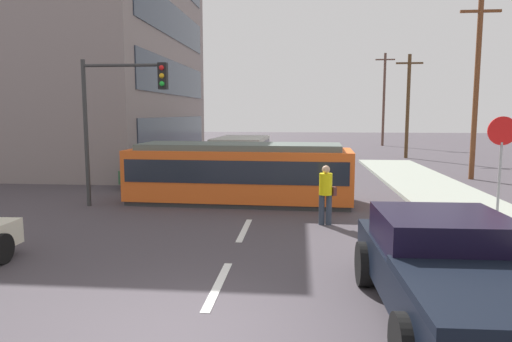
{
  "coord_description": "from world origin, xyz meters",
  "views": [
    {
      "loc": [
        1.45,
        -5.97,
        3.1
      ],
      "look_at": [
        0.01,
        9.08,
        1.21
      ],
      "focal_mm": 32.45,
      "sensor_mm": 36.0,
      "label": 1
    }
  ],
  "objects_px": {
    "parked_sedan_mid": "(155,169)",
    "utility_pole_mid": "(476,86)",
    "utility_pole_far": "(408,104)",
    "streetcar_tram": "(240,172)",
    "pedestrian_crossing": "(326,191)",
    "stop_sign": "(501,148)",
    "pickup_truck_parked": "(451,271)",
    "utility_pole_distant": "(384,98)",
    "traffic_light_mast": "(118,104)",
    "city_bus": "(241,152)"
  },
  "relations": [
    {
      "from": "stop_sign",
      "to": "traffic_light_mast",
      "type": "xyz_separation_m",
      "value": [
        -11.22,
        1.94,
        1.21
      ]
    },
    {
      "from": "city_bus",
      "to": "traffic_light_mast",
      "type": "bearing_deg",
      "value": -106.34
    },
    {
      "from": "stop_sign",
      "to": "utility_pole_mid",
      "type": "bearing_deg",
      "value": 74.11
    },
    {
      "from": "pickup_truck_parked",
      "to": "stop_sign",
      "type": "distance_m",
      "value": 6.87
    },
    {
      "from": "streetcar_tram",
      "to": "city_bus",
      "type": "relative_size",
      "value": 1.51
    },
    {
      "from": "utility_pole_far",
      "to": "streetcar_tram",
      "type": "bearing_deg",
      "value": -118.95
    },
    {
      "from": "traffic_light_mast",
      "to": "utility_pole_mid",
      "type": "distance_m",
      "value": 16.07
    },
    {
      "from": "streetcar_tram",
      "to": "utility_pole_distant",
      "type": "relative_size",
      "value": 0.89
    },
    {
      "from": "city_bus",
      "to": "utility_pole_distant",
      "type": "xyz_separation_m",
      "value": [
        10.99,
        21.03,
        3.49
      ]
    },
    {
      "from": "parked_sedan_mid",
      "to": "utility_pole_mid",
      "type": "xyz_separation_m",
      "value": [
        14.5,
        2.71,
        3.71
      ]
    },
    {
      "from": "traffic_light_mast",
      "to": "utility_pole_far",
      "type": "bearing_deg",
      "value": 53.9
    },
    {
      "from": "pickup_truck_parked",
      "to": "parked_sedan_mid",
      "type": "xyz_separation_m",
      "value": [
        -8.64,
        13.04,
        -0.18
      ]
    },
    {
      "from": "city_bus",
      "to": "traffic_light_mast",
      "type": "height_order",
      "value": "traffic_light_mast"
    },
    {
      "from": "pedestrian_crossing",
      "to": "parked_sedan_mid",
      "type": "height_order",
      "value": "pedestrian_crossing"
    },
    {
      "from": "pedestrian_crossing",
      "to": "stop_sign",
      "type": "xyz_separation_m",
      "value": [
        4.58,
        -0.03,
        1.25
      ]
    },
    {
      "from": "pedestrian_crossing",
      "to": "parked_sedan_mid",
      "type": "distance_m",
      "value": 10.03
    },
    {
      "from": "streetcar_tram",
      "to": "traffic_light_mast",
      "type": "bearing_deg",
      "value": -163.31
    },
    {
      "from": "utility_pole_far",
      "to": "utility_pole_distant",
      "type": "distance_m",
      "value": 12.48
    },
    {
      "from": "pedestrian_crossing",
      "to": "utility_pole_distant",
      "type": "distance_m",
      "value": 33.52
    },
    {
      "from": "pickup_truck_parked",
      "to": "utility_pole_distant",
      "type": "distance_m",
      "value": 39.16
    },
    {
      "from": "streetcar_tram",
      "to": "pickup_truck_parked",
      "type": "relative_size",
      "value": 1.54
    },
    {
      "from": "utility_pole_mid",
      "to": "streetcar_tram",
      "type": "bearing_deg",
      "value": -146.72
    },
    {
      "from": "city_bus",
      "to": "stop_sign",
      "type": "xyz_separation_m",
      "value": [
        8.41,
        -11.55,
        1.15
      ]
    },
    {
      "from": "pickup_truck_parked",
      "to": "stop_sign",
      "type": "bearing_deg",
      "value": 62.8
    },
    {
      "from": "city_bus",
      "to": "utility_pole_far",
      "type": "height_order",
      "value": "utility_pole_far"
    },
    {
      "from": "streetcar_tram",
      "to": "pedestrian_crossing",
      "type": "height_order",
      "value": "streetcar_tram"
    },
    {
      "from": "parked_sedan_mid",
      "to": "utility_pole_mid",
      "type": "relative_size",
      "value": 0.49
    },
    {
      "from": "pickup_truck_parked",
      "to": "utility_pole_distant",
      "type": "relative_size",
      "value": 0.58
    },
    {
      "from": "traffic_light_mast",
      "to": "utility_pole_distant",
      "type": "bearing_deg",
      "value": 65.75
    },
    {
      "from": "pedestrian_crossing",
      "to": "traffic_light_mast",
      "type": "distance_m",
      "value": 7.34
    },
    {
      "from": "utility_pole_distant",
      "to": "pedestrian_crossing",
      "type": "bearing_deg",
      "value": -102.4
    },
    {
      "from": "parked_sedan_mid",
      "to": "stop_sign",
      "type": "relative_size",
      "value": 1.42
    },
    {
      "from": "pedestrian_crossing",
      "to": "utility_pole_distant",
      "type": "height_order",
      "value": "utility_pole_distant"
    },
    {
      "from": "utility_pole_mid",
      "to": "pickup_truck_parked",
      "type": "bearing_deg",
      "value": -110.39
    },
    {
      "from": "city_bus",
      "to": "parked_sedan_mid",
      "type": "bearing_deg",
      "value": -126.42
    },
    {
      "from": "parked_sedan_mid",
      "to": "streetcar_tram",
      "type": "bearing_deg",
      "value": -42.44
    },
    {
      "from": "pedestrian_crossing",
      "to": "traffic_light_mast",
      "type": "relative_size",
      "value": 0.35
    },
    {
      "from": "city_bus",
      "to": "parked_sedan_mid",
      "type": "xyz_separation_m",
      "value": [
        -3.31,
        -4.49,
        -0.43
      ]
    },
    {
      "from": "stop_sign",
      "to": "utility_pole_mid",
      "type": "height_order",
      "value": "utility_pole_mid"
    },
    {
      "from": "traffic_light_mast",
      "to": "city_bus",
      "type": "bearing_deg",
      "value": 73.66
    },
    {
      "from": "pedestrian_crossing",
      "to": "streetcar_tram",
      "type": "bearing_deg",
      "value": 132.45
    },
    {
      "from": "utility_pole_far",
      "to": "utility_pole_distant",
      "type": "height_order",
      "value": "utility_pole_distant"
    },
    {
      "from": "stop_sign",
      "to": "utility_pole_mid",
      "type": "xyz_separation_m",
      "value": [
        2.78,
        9.77,
        2.13
      ]
    },
    {
      "from": "streetcar_tram",
      "to": "pedestrian_crossing",
      "type": "relative_size",
      "value": 4.65
    },
    {
      "from": "pedestrian_crossing",
      "to": "utility_pole_distant",
      "type": "xyz_separation_m",
      "value": [
        7.16,
        32.55,
        3.59
      ]
    },
    {
      "from": "stop_sign",
      "to": "utility_pole_mid",
      "type": "relative_size",
      "value": 0.35
    },
    {
      "from": "stop_sign",
      "to": "traffic_light_mast",
      "type": "distance_m",
      "value": 11.45
    },
    {
      "from": "city_bus",
      "to": "stop_sign",
      "type": "height_order",
      "value": "stop_sign"
    },
    {
      "from": "city_bus",
      "to": "stop_sign",
      "type": "bearing_deg",
      "value": -53.94
    },
    {
      "from": "stop_sign",
      "to": "utility_pole_distant",
      "type": "height_order",
      "value": "utility_pole_distant"
    }
  ]
}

